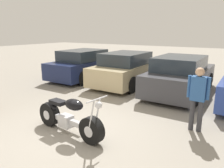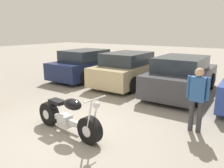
{
  "view_description": "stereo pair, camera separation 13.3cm",
  "coord_description": "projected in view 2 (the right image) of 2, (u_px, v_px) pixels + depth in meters",
  "views": [
    {
      "loc": [
        3.43,
        -3.64,
        2.43
      ],
      "look_at": [
        -0.02,
        1.77,
        0.85
      ],
      "focal_mm": 35.0,
      "sensor_mm": 36.0,
      "label": 1
    },
    {
      "loc": [
        3.54,
        -3.57,
        2.43
      ],
      "look_at": [
        -0.02,
        1.77,
        0.85
      ],
      "focal_mm": 35.0,
      "sensor_mm": 36.0,
      "label": 2
    }
  ],
  "objects": [
    {
      "name": "parked_car_champagne",
      "position": [
        129.0,
        69.0,
        10.0
      ],
      "size": [
        1.92,
        4.27,
        1.47
      ],
      "color": "#C6B284",
      "rests_on": "ground_plane"
    },
    {
      "name": "person_standing",
      "position": [
        197.0,
        95.0,
        5.19
      ],
      "size": [
        0.52,
        0.21,
        1.59
      ],
      "color": "#38383D",
      "rests_on": "ground_plane"
    },
    {
      "name": "parked_car_navy",
      "position": [
        88.0,
        65.0,
        11.31
      ],
      "size": [
        1.92,
        4.27,
        1.47
      ],
      "color": "#19234C",
      "rests_on": "ground_plane"
    },
    {
      "name": "ground_plane",
      "position": [
        73.0,
        132.0,
        5.37
      ],
      "size": [
        60.0,
        60.0,
        0.0
      ],
      "primitive_type": "plane",
      "color": "gray"
    },
    {
      "name": "motorcycle",
      "position": [
        67.0,
        117.0,
        5.25
      ],
      "size": [
        2.14,
        0.7,
        1.07
      ],
      "color": "black",
      "rests_on": "ground_plane"
    },
    {
      "name": "parked_car_dark_grey",
      "position": [
        182.0,
        76.0,
        8.5
      ],
      "size": [
        1.92,
        4.27,
        1.47
      ],
      "color": "#3D3D42",
      "rests_on": "ground_plane"
    }
  ]
}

